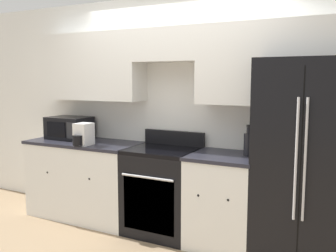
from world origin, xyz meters
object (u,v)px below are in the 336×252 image
oven_range (162,190)px  refrigerator (306,162)px  bottle (248,144)px  microwave (69,128)px

oven_range → refrigerator: refrigerator is taller
oven_range → bottle: (0.91, 0.06, 0.58)m
bottle → microwave: bearing=179.9°
oven_range → bottle: 1.08m
oven_range → refrigerator: size_ratio=0.59×
oven_range → microwave: size_ratio=2.10×
oven_range → bottle: size_ratio=3.60×
refrigerator → bottle: refrigerator is taller
oven_range → refrigerator: (1.45, 0.05, 0.46)m
refrigerator → microwave: (-2.79, 0.01, 0.14)m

